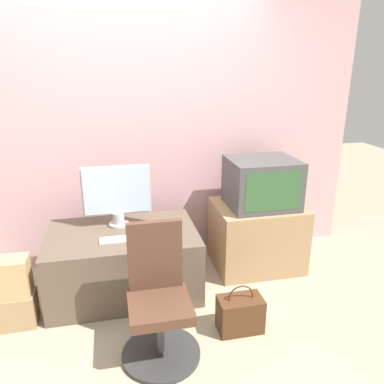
# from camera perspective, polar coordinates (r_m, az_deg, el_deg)

# --- Properties ---
(ground_plane) EXTENTS (12.00, 12.00, 0.00)m
(ground_plane) POSITION_cam_1_polar(r_m,az_deg,el_deg) (2.86, -6.15, -21.80)
(ground_plane) COLOR tan
(wall_back) EXTENTS (4.40, 0.05, 2.60)m
(wall_back) POSITION_cam_1_polar(r_m,az_deg,el_deg) (3.54, -9.34, 9.53)
(wall_back) COLOR #CC9EA3
(wall_back) RESTS_ON ground_plane
(desk) EXTENTS (1.23, 0.79, 0.55)m
(desk) POSITION_cam_1_polar(r_m,az_deg,el_deg) (3.28, -10.32, -10.35)
(desk) COLOR brown
(desk) RESTS_ON ground_plane
(side_stand) EXTENTS (0.80, 0.64, 0.62)m
(side_stand) POSITION_cam_1_polar(r_m,az_deg,el_deg) (3.66, 9.77, -6.52)
(side_stand) COLOR #A37F56
(side_stand) RESTS_ON ground_plane
(main_monitor) EXTENTS (0.57, 0.17, 0.53)m
(main_monitor) POSITION_cam_1_polar(r_m,az_deg,el_deg) (3.20, -11.37, -0.44)
(main_monitor) COLOR #B2B2B7
(main_monitor) RESTS_ON desk
(keyboard) EXTENTS (0.29, 0.10, 0.01)m
(keyboard) POSITION_cam_1_polar(r_m,az_deg,el_deg) (3.02, -11.16, -7.09)
(keyboard) COLOR white
(keyboard) RESTS_ON desk
(mouse) EXTENTS (0.06, 0.03, 0.03)m
(mouse) POSITION_cam_1_polar(r_m,az_deg,el_deg) (3.05, -7.59, -6.46)
(mouse) COLOR #4C4C51
(mouse) RESTS_ON desk
(crt_tv) EXTENTS (0.61, 0.52, 0.44)m
(crt_tv) POSITION_cam_1_polar(r_m,az_deg,el_deg) (3.45, 10.58, 1.38)
(crt_tv) COLOR #474747
(crt_tv) RESTS_ON side_stand
(office_chair) EXTENTS (0.53, 0.53, 0.91)m
(office_chair) POSITION_cam_1_polar(r_m,az_deg,el_deg) (2.58, -5.09, -16.84)
(office_chair) COLOR #333333
(office_chair) RESTS_ON ground_plane
(cardboard_box_lower) EXTENTS (0.27, 0.20, 0.26)m
(cardboard_box_lower) POSITION_cam_1_polar(r_m,az_deg,el_deg) (3.20, -25.05, -15.90)
(cardboard_box_lower) COLOR #A3845B
(cardboard_box_lower) RESTS_ON ground_plane
(cardboard_box_upper) EXTENTS (0.25, 0.18, 0.29)m
(cardboard_box_upper) POSITION_cam_1_polar(r_m,az_deg,el_deg) (3.06, -25.77, -11.61)
(cardboard_box_upper) COLOR tan
(cardboard_box_upper) RESTS_ON cardboard_box_lower
(handbag) EXTENTS (0.32, 0.19, 0.37)m
(handbag) POSITION_cam_1_polar(r_m,az_deg,el_deg) (2.90, 7.31, -17.86)
(handbag) COLOR #4C2D19
(handbag) RESTS_ON ground_plane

